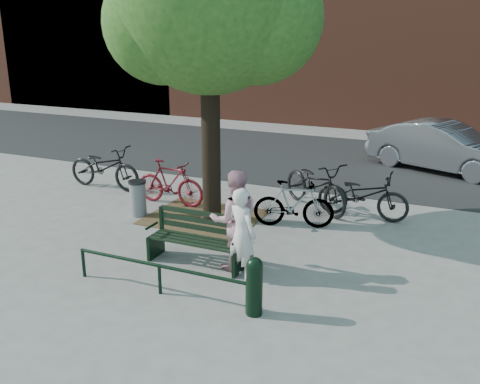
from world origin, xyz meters
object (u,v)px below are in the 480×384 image
at_px(bicycle_c, 316,185).
at_px(parked_car, 443,147).
at_px(litter_bin, 138,198).
at_px(park_bench, 198,237).
at_px(person_right, 235,220).
at_px(person_left, 242,234).
at_px(bollard, 254,284).

height_order(bicycle_c, parked_car, parked_car).
bearing_deg(litter_bin, parked_car, 49.20).
bearing_deg(park_bench, person_right, 5.90).
relative_size(person_left, bicycle_c, 0.71).
bearing_deg(bicycle_c, park_bench, -159.15).
height_order(person_right, bollard, person_right).
bearing_deg(person_right, bicycle_c, -128.19).
bearing_deg(person_left, bollard, 143.30).
bearing_deg(parked_car, bollard, -169.48).
bearing_deg(person_left, parked_car, -85.22).
relative_size(person_left, bollard, 1.74).
height_order(bollard, bicycle_c, bicycle_c).
distance_m(bicycle_c, parked_car, 5.35).
bearing_deg(bollard, person_right, 124.54).
bearing_deg(park_bench, litter_bin, 145.36).
distance_m(person_left, bollard, 1.25).
bearing_deg(bicycle_c, litter_bin, 157.31).
xyz_separation_m(park_bench, parked_car, (3.47, 8.47, 0.23)).
bearing_deg(bollard, bicycle_c, 96.12).
relative_size(park_bench, person_left, 1.11).
xyz_separation_m(person_left, bollard, (0.65, -1.03, -0.30)).
xyz_separation_m(person_right, bollard, (0.91, -1.33, -0.40)).
bearing_deg(litter_bin, person_right, -27.22).
bearing_deg(person_right, park_bench, -26.26).
distance_m(person_right, litter_bin, 3.51).
bearing_deg(parked_car, person_right, -176.93).
bearing_deg(park_bench, bicycle_c, 73.84).
height_order(litter_bin, bicycle_c, bicycle_c).
distance_m(park_bench, bollard, 2.03).
xyz_separation_m(park_bench, person_right, (0.69, 0.07, 0.40)).
xyz_separation_m(litter_bin, bicycle_c, (3.47, 2.03, 0.17)).
relative_size(park_bench, parked_car, 0.40).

